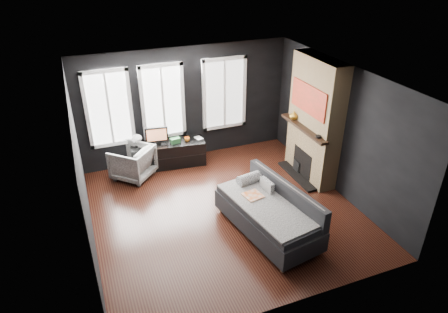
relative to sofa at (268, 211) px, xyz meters
name	(u,v)px	position (x,y,z in m)	size (l,w,h in m)	color
floor	(225,210)	(-0.48, 0.88, -0.46)	(5.00, 5.00, 0.00)	black
ceiling	(225,79)	(-0.48, 0.88, 2.24)	(5.00, 5.00, 0.00)	white
wall_back	(186,104)	(-0.48, 3.38, 0.89)	(5.00, 0.02, 2.70)	black
wall_left	(82,176)	(-2.98, 0.88, 0.89)	(0.02, 5.00, 2.70)	black
wall_right	(339,130)	(2.02, 0.88, 0.89)	(0.02, 5.00, 2.70)	black
windows	(164,63)	(-0.93, 3.34, 1.92)	(4.00, 0.16, 1.76)	white
fireplace	(315,120)	(1.82, 1.48, 0.89)	(0.70, 1.62, 2.70)	#93724C
sofa	(268,211)	(0.00, 0.00, 0.00)	(1.06, 2.12, 0.91)	black
stripe_pillow	(267,189)	(0.17, 0.39, 0.20)	(0.08, 0.36, 0.36)	gray
armchair	(132,161)	(-1.93, 2.83, -0.05)	(0.80, 0.75, 0.82)	silver
media_console	(168,154)	(-1.05, 3.07, -0.16)	(1.71, 0.53, 0.59)	black
monitor	(157,135)	(-1.28, 3.11, 0.36)	(0.52, 0.11, 0.47)	black
desk_fan	(137,140)	(-1.73, 3.16, 0.29)	(0.22, 0.22, 0.32)	gray
mug	(187,139)	(-0.60, 2.99, 0.19)	(0.12, 0.10, 0.12)	orange
book	(196,135)	(-0.38, 3.02, 0.23)	(0.15, 0.02, 0.20)	#B6A791
storage_box	(175,140)	(-0.88, 3.01, 0.19)	(0.22, 0.14, 0.12)	#2C6835
mantel_vase	(294,115)	(1.57, 1.93, 0.87)	(0.19, 0.20, 0.19)	gold
mantel_clock	(319,137)	(1.57, 0.93, 0.79)	(0.12, 0.12, 0.04)	black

